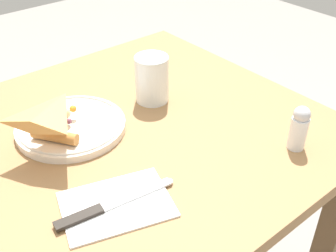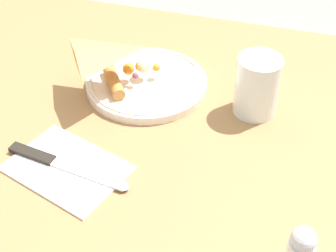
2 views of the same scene
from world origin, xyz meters
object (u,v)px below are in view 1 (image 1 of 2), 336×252
(plate_pizza, at_px, (70,125))
(milk_glass, at_px, (152,80))
(salt_shaker, at_px, (299,128))
(dining_table, at_px, (92,193))
(napkin_folded, at_px, (117,204))
(butter_knife, at_px, (110,205))

(plate_pizza, height_order, milk_glass, milk_glass)
(salt_shaker, bearing_deg, dining_table, 141.38)
(milk_glass, relative_size, napkin_folded, 0.52)
(napkin_folded, bearing_deg, milk_glass, 41.99)
(napkin_folded, relative_size, butter_knife, 0.97)
(milk_glass, bearing_deg, butter_knife, -139.47)
(napkin_folded, distance_m, butter_knife, 0.01)
(dining_table, xyz_separation_m, milk_glass, (0.22, 0.07, 0.17))
(plate_pizza, xyz_separation_m, salt_shaker, (0.32, -0.34, 0.03))
(plate_pizza, relative_size, salt_shaker, 2.43)
(dining_table, distance_m, milk_glass, 0.29)
(milk_glass, height_order, napkin_folded, milk_glass)
(napkin_folded, height_order, salt_shaker, salt_shaker)
(dining_table, height_order, milk_glass, milk_glass)
(milk_glass, bearing_deg, dining_table, -163.23)
(napkin_folded, bearing_deg, salt_shaker, -14.57)
(milk_glass, height_order, butter_knife, milk_glass)
(dining_table, height_order, plate_pizza, plate_pizza)
(dining_table, relative_size, plate_pizza, 4.44)
(milk_glass, distance_m, salt_shaker, 0.35)
(napkin_folded, xyz_separation_m, butter_knife, (-0.01, 0.00, 0.00))
(dining_table, relative_size, butter_knife, 4.67)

